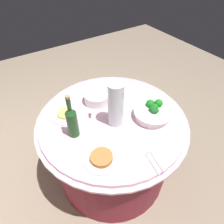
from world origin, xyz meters
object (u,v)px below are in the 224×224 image
Objects in this scene: plate_stack at (97,98)px; label_placard_mid at (91,113)px; broccoli_bowl at (153,112)px; serving_tongs at (154,162)px; wine_bottle at (72,121)px; food_plate_peanuts at (102,158)px; label_placard_front at (118,107)px; decorative_fruit_vase at (116,107)px; food_plate_noodles at (66,114)px.

plate_stack is 3.82× the size of label_placard_mid.
serving_tongs is at bearing 139.95° from broccoli_bowl.
broccoli_bowl is 1.67× the size of serving_tongs.
label_placard_mid is (0.10, -0.18, -0.10)m from wine_bottle.
label_placard_front is at bearing -46.63° from food_plate_peanuts.
plate_stack is 0.62× the size of decorative_fruit_vase.
wine_bottle is at bearing 74.46° from broccoli_bowl.
serving_tongs is 0.52m from label_placard_front.
decorative_fruit_vase reaches higher than label_placard_front.
serving_tongs is (-0.47, -0.31, -0.12)m from wine_bottle.
serving_tongs is 3.05× the size of label_placard_front.
serving_tongs is 0.73m from food_plate_noodles.
food_plate_noodles is (-0.02, 0.28, -0.03)m from plate_stack.
label_placard_mid is (0.57, 0.13, 0.03)m from serving_tongs.
broccoli_bowl is at bearing -145.83° from plate_stack.
wine_bottle is 6.11× the size of label_placard_mid.
plate_stack is 0.30m from decorative_fruit_vase.
decorative_fruit_vase is at bearing -100.50° from wine_bottle.
serving_tongs is at bearing 170.77° from label_placard_front.
label_placard_mid reaches higher than serving_tongs.
food_plate_noodles is at bearing 65.36° from label_placard_front.
food_plate_noodles is (0.27, 0.28, -0.14)m from decorative_fruit_vase.
label_placard_front is 1.00× the size of label_placard_mid.
wine_bottle is at bearing 79.50° from decorative_fruit_vase.
serving_tongs is at bearing -157.49° from food_plate_noodles.
food_plate_peanuts is at bearing 103.11° from broccoli_bowl.
food_plate_noodles is 0.49m from food_plate_peanuts.
food_plate_peanuts is at bearing 53.58° from serving_tongs.
broccoli_bowl is at bearing -105.54° from wine_bottle.
broccoli_bowl reaches higher than serving_tongs.
broccoli_bowl is 0.83× the size of wine_bottle.
wine_bottle is 0.99× the size of decorative_fruit_vase.
broccoli_bowl is at bearing -110.95° from decorative_fruit_vase.
food_plate_peanuts is 4.00× the size of label_placard_front.
label_placard_front is 0.22m from label_placard_mid.
food_plate_peanuts is at bearing 131.49° from decorative_fruit_vase.
broccoli_bowl is 0.30m from decorative_fruit_vase.
label_placard_mid is (0.38, -0.13, 0.01)m from food_plate_peanuts.
food_plate_peanuts is (-0.28, -0.05, -0.11)m from wine_bottle.
decorative_fruit_vase is 1.55× the size of food_plate_noodles.
broccoli_bowl reaches higher than food_plate_noodles.
label_placard_mid is (0.26, 0.39, -0.01)m from broccoli_bowl.
label_placard_front is at bearing 41.54° from broccoli_bowl.
food_plate_peanuts is (-0.22, 0.25, -0.13)m from decorative_fruit_vase.
wine_bottle is at bearing 10.12° from food_plate_peanuts.
food_plate_peanuts reaches higher than food_plate_noodles.
food_plate_peanuts is 0.47m from label_placard_front.
plate_stack is 0.62× the size of wine_bottle.
label_placard_front is (0.04, -0.39, -0.10)m from wine_bottle.
wine_bottle is 0.31m from decorative_fruit_vase.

